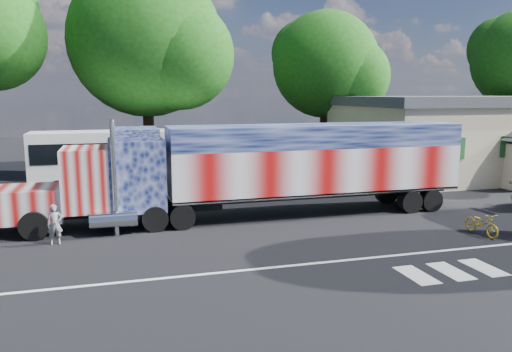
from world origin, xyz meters
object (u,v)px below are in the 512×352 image
object	(u,v)px
coach_bus	(141,159)
bicycle	(482,224)
semi_truck	(263,167)
woman	(55,224)
tree_ne_a	(328,65)
tree_n_mid	(148,41)

from	to	relation	value
coach_bus	bicycle	xyz separation A→B (m)	(12.09, -12.92, -1.29)
semi_truck	woman	xyz separation A→B (m)	(-8.36, -1.85, -1.49)
coach_bus	tree_ne_a	world-z (taller)	tree_ne_a
semi_truck	bicycle	xyz separation A→B (m)	(7.29, -5.06, -1.77)
woman	tree_ne_a	xyz separation A→B (m)	(17.64, 16.19, 6.71)
coach_bus	woman	xyz separation A→B (m)	(-3.56, -9.71, -1.01)
bicycle	tree_n_mid	world-z (taller)	tree_n_mid
woman	tree_ne_a	world-z (taller)	tree_ne_a
semi_truck	coach_bus	distance (m)	9.23
tree_n_mid	semi_truck	bearing A→B (deg)	-73.46
tree_ne_a	tree_n_mid	size ratio (longest dim) A/B	0.84
tree_ne_a	tree_n_mid	bearing A→B (deg)	-173.43
coach_bus	tree_ne_a	xyz separation A→B (m)	(14.08, 6.47, 5.70)
semi_truck	tree_ne_a	distance (m)	17.86
coach_bus	tree_ne_a	size ratio (longest dim) A/B	1.01
woman	tree_n_mid	world-z (taller)	tree_n_mid
semi_truck	coach_bus	world-z (taller)	semi_truck
coach_bus	woman	distance (m)	10.39
bicycle	tree_ne_a	bearing A→B (deg)	81.61
coach_bus	woman	bearing A→B (deg)	-110.11
woman	tree_n_mid	size ratio (longest dim) A/B	0.11
woman	bicycle	distance (m)	15.97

